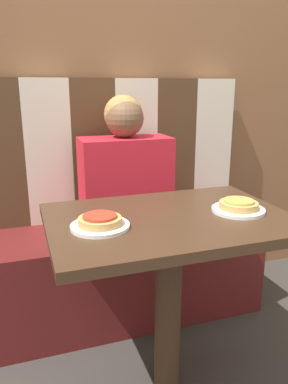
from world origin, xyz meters
The scene contains 9 objects.
wall_back centered at (0.00, 0.85, 1.30)m, with size 7.00×0.05×2.60m.
booth_seat centered at (0.00, 0.57, 0.25)m, with size 1.37×0.47×0.49m.
booth_backrest centered at (0.00, 0.77, 0.85)m, with size 1.37×0.07×0.73m.
dining_table centered at (0.00, 0.00, 0.62)m, with size 0.85×0.60×0.74m.
person centered at (0.00, 0.57, 0.79)m, with size 0.44×0.22×0.65m.
plate_left centered at (-0.26, -0.03, 0.74)m, with size 0.19×0.19×0.01m.
plate_right centered at (0.26, -0.03, 0.74)m, with size 0.19×0.19×0.01m.
pizza_left centered at (-0.26, -0.03, 0.76)m, with size 0.14×0.14×0.03m.
pizza_right centered at (0.26, -0.03, 0.76)m, with size 0.14×0.14×0.03m.
Camera 1 is at (-0.49, -1.15, 1.18)m, focal length 35.00 mm.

